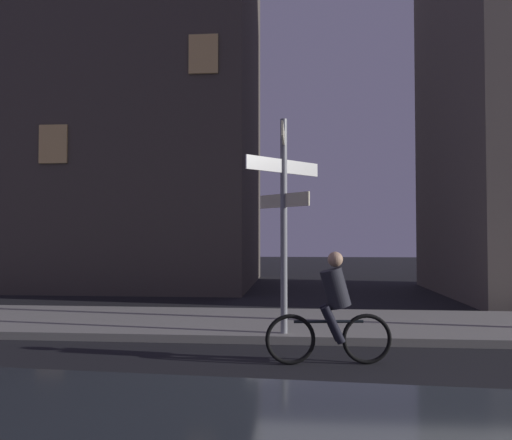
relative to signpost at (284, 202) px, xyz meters
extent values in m
cube|color=gray|center=(1.14, 1.30, -2.36)|extent=(40.00, 3.20, 0.14)
cylinder|color=gray|center=(0.00, 0.00, -0.41)|extent=(0.12, 0.12, 3.76)
cube|color=beige|center=(0.00, 0.00, 1.12)|extent=(0.03, 1.78, 0.24)
cube|color=white|center=(0.00, 0.00, 0.63)|extent=(1.24, 1.24, 0.24)
cube|color=beige|center=(0.00, 0.00, 0.03)|extent=(0.89, 0.89, 0.24)
torus|color=black|center=(0.13, -1.57, -2.07)|extent=(0.72, 0.14, 0.72)
torus|color=black|center=(1.23, -1.44, -2.07)|extent=(0.72, 0.14, 0.72)
cylinder|color=black|center=(0.68, -1.51, -1.82)|extent=(1.00, 0.16, 0.04)
cylinder|color=#26262D|center=(0.78, -1.49, -1.35)|extent=(0.48, 0.37, 0.61)
sphere|color=tan|center=(0.78, -1.49, -0.93)|extent=(0.22, 0.22, 0.22)
cylinder|color=black|center=(0.74, -1.59, -1.85)|extent=(0.35, 0.16, 0.55)
cylinder|color=black|center=(0.72, -1.41, -1.85)|extent=(0.35, 0.16, 0.55)
cube|color=#4C443D|center=(-6.10, 9.61, 4.41)|extent=(9.39, 7.40, 13.69)
cube|color=#F2C672|center=(-7.27, 5.88, 2.24)|extent=(0.90, 0.06, 1.20)
cube|color=#F2C672|center=(-2.58, 5.88, 4.91)|extent=(0.90, 0.06, 1.20)
camera|label=1|loc=(0.23, -8.65, -0.59)|focal=34.54mm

